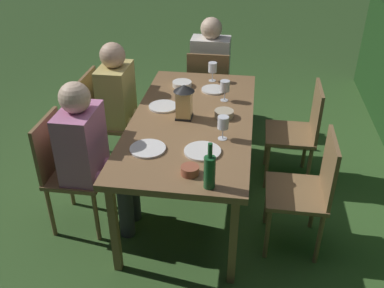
{
  "coord_description": "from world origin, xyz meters",
  "views": [
    {
      "loc": [
        2.81,
        0.41,
        2.22
      ],
      "look_at": [
        0.0,
        0.0,
        0.51
      ],
      "focal_mm": 40.29,
      "sensor_mm": 36.0,
      "label": 1
    }
  ],
  "objects_px": {
    "person_in_cream": "(211,66)",
    "plate_b": "(163,106)",
    "plate_c": "(203,151)",
    "person_in_pink": "(92,152)",
    "wine_glass_a": "(213,68)",
    "plate_a": "(148,149)",
    "lantern_centerpiece": "(184,100)",
    "green_bottle_on_table": "(210,171)",
    "bowl_bread": "(224,114)",
    "wine_glass_c": "(223,124)",
    "person_in_mustard": "(124,102)",
    "chair_side_right_b": "(307,188)",
    "chair_side_left_b": "(68,168)",
    "bowl_olives": "(182,84)",
    "dining_table": "(192,125)",
    "chair_side_right_a": "(299,129)",
    "chair_head_near": "(209,88)",
    "chair_side_left_a": "(104,116)",
    "plate_d": "(214,90)",
    "bowl_salad": "(190,170)",
    "wine_glass_b": "(225,87)"
  },
  "relations": [
    {
      "from": "chair_head_near",
      "to": "lantern_centerpiece",
      "type": "distance_m",
      "value": 1.21
    },
    {
      "from": "lantern_centerpiece",
      "to": "wine_glass_b",
      "type": "xyz_separation_m",
      "value": [
        -0.34,
        0.27,
        -0.03
      ]
    },
    {
      "from": "chair_side_right_b",
      "to": "bowl_salad",
      "type": "distance_m",
      "value": 0.85
    },
    {
      "from": "dining_table",
      "to": "wine_glass_a",
      "type": "height_order",
      "value": "wine_glass_a"
    },
    {
      "from": "person_in_mustard",
      "to": "plate_c",
      "type": "relative_size",
      "value": 4.75
    },
    {
      "from": "lantern_centerpiece",
      "to": "wine_glass_a",
      "type": "xyz_separation_m",
      "value": [
        -0.73,
        0.13,
        -0.03
      ]
    },
    {
      "from": "wine_glass_a",
      "to": "plate_a",
      "type": "xyz_separation_m",
      "value": [
        1.22,
        -0.3,
        -0.11
      ]
    },
    {
      "from": "chair_side_right_b",
      "to": "plate_c",
      "type": "relative_size",
      "value": 3.59
    },
    {
      "from": "person_in_pink",
      "to": "chair_head_near",
      "type": "distance_m",
      "value": 1.69
    },
    {
      "from": "person_in_pink",
      "to": "bowl_bread",
      "type": "bearing_deg",
      "value": 117.96
    },
    {
      "from": "bowl_bread",
      "to": "lantern_centerpiece",
      "type": "bearing_deg",
      "value": -79.99
    },
    {
      "from": "chair_head_near",
      "to": "wine_glass_a",
      "type": "xyz_separation_m",
      "value": [
        0.41,
        0.07,
        0.37
      ]
    },
    {
      "from": "plate_b",
      "to": "bowl_olives",
      "type": "relative_size",
      "value": 1.37
    },
    {
      "from": "lantern_centerpiece",
      "to": "wine_glass_b",
      "type": "bearing_deg",
      "value": 141.68
    },
    {
      "from": "chair_side_left_a",
      "to": "bowl_bread",
      "type": "xyz_separation_m",
      "value": [
        0.35,
        1.07,
        0.28
      ]
    },
    {
      "from": "plate_c",
      "to": "person_in_pink",
      "type": "bearing_deg",
      "value": -93.46
    },
    {
      "from": "person_in_cream",
      "to": "wine_glass_a",
      "type": "relative_size",
      "value": 6.8
    },
    {
      "from": "chair_side_right_a",
      "to": "bowl_olives",
      "type": "height_order",
      "value": "chair_side_right_a"
    },
    {
      "from": "person_in_cream",
      "to": "plate_b",
      "type": "relative_size",
      "value": 5.07
    },
    {
      "from": "chair_side_left_b",
      "to": "bowl_salad",
      "type": "distance_m",
      "value": 1.02
    },
    {
      "from": "bowl_bread",
      "to": "chair_head_near",
      "type": "bearing_deg",
      "value": -168.03
    },
    {
      "from": "plate_b",
      "to": "green_bottle_on_table",
      "type": "bearing_deg",
      "value": 25.63
    },
    {
      "from": "plate_c",
      "to": "bowl_bread",
      "type": "bearing_deg",
      "value": 169.27
    },
    {
      "from": "chair_side_left_a",
      "to": "bowl_salad",
      "type": "xyz_separation_m",
      "value": [
        1.12,
        0.93,
        0.28
      ]
    },
    {
      "from": "person_in_mustard",
      "to": "plate_b",
      "type": "height_order",
      "value": "person_in_mustard"
    },
    {
      "from": "person_in_cream",
      "to": "wine_glass_c",
      "type": "distance_m",
      "value": 1.65
    },
    {
      "from": "plate_a",
      "to": "chair_side_right_a",
      "type": "bearing_deg",
      "value": 129.71
    },
    {
      "from": "chair_side_right_a",
      "to": "bowl_olives",
      "type": "relative_size",
      "value": 5.27
    },
    {
      "from": "plate_c",
      "to": "plate_d",
      "type": "bearing_deg",
      "value": -178.36
    },
    {
      "from": "person_in_pink",
      "to": "wine_glass_a",
      "type": "distance_m",
      "value": 1.37
    },
    {
      "from": "chair_side_left_a",
      "to": "green_bottle_on_table",
      "type": "height_order",
      "value": "green_bottle_on_table"
    },
    {
      "from": "chair_side_right_a",
      "to": "chair_side_left_b",
      "type": "xyz_separation_m",
      "value": [
        0.81,
        -1.68,
        0.0
      ]
    },
    {
      "from": "person_in_cream",
      "to": "wine_glass_b",
      "type": "height_order",
      "value": "person_in_cream"
    },
    {
      "from": "plate_d",
      "to": "bowl_olives",
      "type": "relative_size",
      "value": 1.25
    },
    {
      "from": "person_in_cream",
      "to": "lantern_centerpiece",
      "type": "relative_size",
      "value": 4.34
    },
    {
      "from": "wine_glass_c",
      "to": "plate_a",
      "type": "bearing_deg",
      "value": -65.86
    },
    {
      "from": "chair_side_right_a",
      "to": "person_in_cream",
      "type": "xyz_separation_m",
      "value": [
        -0.94,
        -0.84,
        0.15
      ]
    },
    {
      "from": "lantern_centerpiece",
      "to": "plate_d",
      "type": "distance_m",
      "value": 0.57
    },
    {
      "from": "chair_side_left_b",
      "to": "bowl_olives",
      "type": "xyz_separation_m",
      "value": [
        -0.99,
        0.67,
        0.27
      ]
    },
    {
      "from": "chair_side_right_a",
      "to": "chair_head_near",
      "type": "distance_m",
      "value": 1.12
    },
    {
      "from": "chair_side_right_a",
      "to": "lantern_centerpiece",
      "type": "distance_m",
      "value": 1.06
    },
    {
      "from": "person_in_pink",
      "to": "chair_side_right_b",
      "type": "bearing_deg",
      "value": 90.0
    },
    {
      "from": "person_in_mustard",
      "to": "person_in_cream",
      "type": "distance_m",
      "value": 1.14
    },
    {
      "from": "person_in_cream",
      "to": "plate_b",
      "type": "bearing_deg",
      "value": -11.79
    },
    {
      "from": "person_in_cream",
      "to": "bowl_olives",
      "type": "relative_size",
      "value": 6.97
    },
    {
      "from": "person_in_pink",
      "to": "bowl_bread",
      "type": "xyz_separation_m",
      "value": [
        -0.46,
        0.88,
        0.13
      ]
    },
    {
      "from": "dining_table",
      "to": "plate_a",
      "type": "bearing_deg",
      "value": -25.19
    },
    {
      "from": "bowl_salad",
      "to": "person_in_pink",
      "type": "bearing_deg",
      "value": -112.42
    },
    {
      "from": "person_in_cream",
      "to": "bowl_salad",
      "type": "height_order",
      "value": "person_in_cream"
    },
    {
      "from": "green_bottle_on_table",
      "to": "plate_b",
      "type": "bearing_deg",
      "value": -154.37
    }
  ]
}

